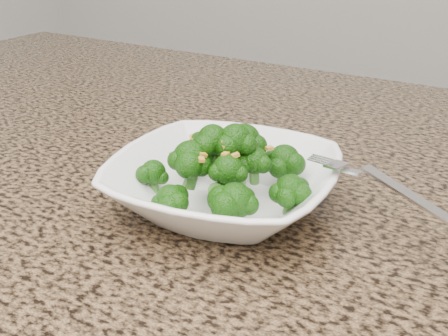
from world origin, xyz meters
The scene contains 5 objects.
granite_counter centered at (0.00, 0.30, 0.89)m, with size 1.64×1.04×0.03m, color brown.
bowl centered at (0.15, 0.20, 0.93)m, with size 0.24×0.24×0.06m, color white.
broccoli_pile centered at (0.15, 0.20, 0.99)m, with size 0.21×0.21×0.07m, color #164D08, non-canonical shape.
garlic_topping centered at (0.15, 0.20, 1.03)m, with size 0.13×0.13×0.01m, color gold, non-canonical shape.
fork centered at (0.29, 0.22, 0.97)m, with size 0.18×0.03×0.01m, color silver, non-canonical shape.
Camera 1 is at (0.44, -0.27, 1.20)m, focal length 45.00 mm.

